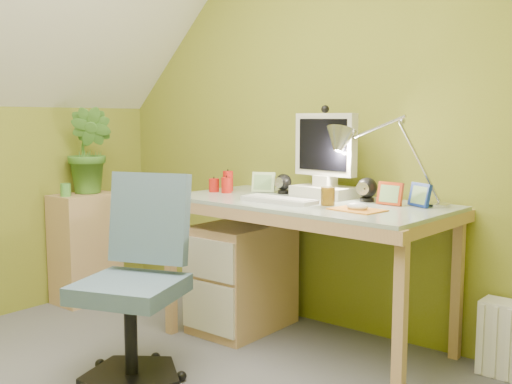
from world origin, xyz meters
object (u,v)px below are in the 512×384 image
Objects in this scene: potted_plant at (90,151)px; task_chair at (130,287)px; desk at (306,274)px; monitor at (326,147)px; side_ledge at (86,248)px; desk_lamp at (402,141)px.

potted_plant reaches higher than task_chair.
desk is 1.63× the size of task_chair.
desk is 1.72m from potted_plant.
desk is at bearing -84.60° from monitor.
desk_lamp is at bearing 11.95° from side_ledge.
desk is at bearing -149.85° from desk_lamp.
task_chair is (-0.83, -1.07, -0.66)m from desk_lamp.
side_ledge is 0.65m from potted_plant.
monitor is 0.61× the size of task_chair.
monitor is 1.29m from task_chair.
task_chair is (1.23, -0.63, 0.09)m from side_ledge.
desk_lamp is 1.50m from task_chair.
potted_plant reaches higher than side_ledge.
desk is at bearing 7.37° from potted_plant.
side_ledge is at bearing -167.86° from desk.
monitor is 0.76× the size of side_ledge.
potted_plant is (0.02, 0.05, 0.65)m from side_ledge.
desk_lamp is 2.08m from potted_plant.
desk_lamp is at bearing 24.91° from desk.
side_ledge is (-2.06, -0.44, -0.75)m from desk_lamp.
potted_plant is (-2.04, -0.39, -0.10)m from desk_lamp.
monitor reaches higher than task_chair.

